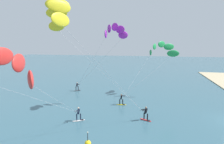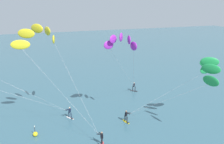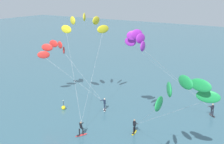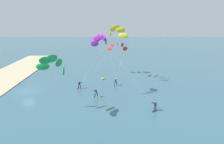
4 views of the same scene
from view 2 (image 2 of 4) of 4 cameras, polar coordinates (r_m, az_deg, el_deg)
kitesurfer_nearshore at (r=28.70m, az=21.91°, el=0.34°), size 10.38×9.29×9.47m
kitesurfer_far_out at (r=29.66m, az=2.45°, el=6.67°), size 9.18×11.27×11.82m
kitesurfer_downwind at (r=29.45m, az=-17.33°, el=7.81°), size 8.94×11.05×12.94m
marker_buoy at (r=30.15m, az=-18.28°, el=-14.20°), size 0.56×0.56×1.38m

